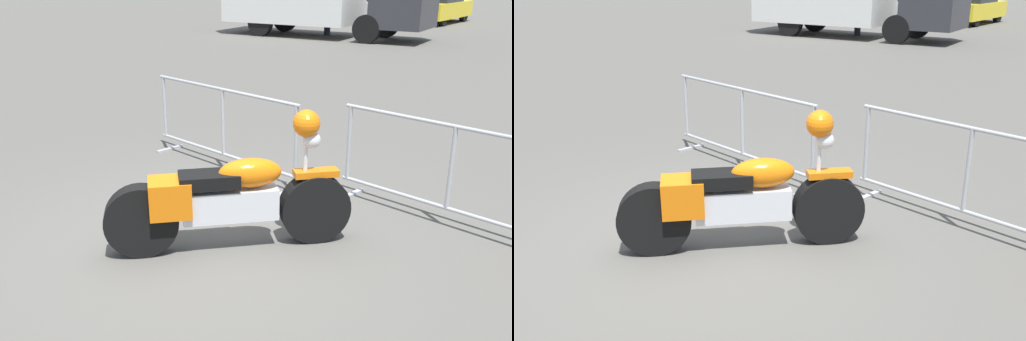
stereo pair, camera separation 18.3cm
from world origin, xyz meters
TOP-DOWN VIEW (x-y plane):
  - ground_plane at (0.00, 0.00)m, footprint 120.00×120.00m
  - motorcycle at (0.32, 0.16)m, footprint 1.70×1.80m
  - crowd_barrier_near at (-1.14, 1.81)m, footprint 2.54×0.76m
  - crowd_barrier_far at (1.78, 1.81)m, footprint 2.54×0.76m
  - parked_car_maroon at (-12.14, 22.86)m, footprint 1.67×4.01m
  - parked_car_silver at (-9.15, 22.89)m, footprint 1.75×4.20m
  - parked_car_yellow at (-6.15, 23.34)m, footprint 1.79×4.29m
  - pedestrian at (-7.82, 16.04)m, footprint 0.48×0.48m

SIDE VIEW (x-z plane):
  - ground_plane at x=0.00m, z-range 0.00..0.00m
  - motorcycle at x=0.32m, z-range -0.15..1.14m
  - crowd_barrier_near at x=-1.14m, z-range 0.02..1.09m
  - crowd_barrier_far at x=1.78m, z-range 0.02..1.09m
  - parked_car_maroon at x=-12.14m, z-range 0.01..1.37m
  - parked_car_silver at x=-9.15m, z-range 0.01..1.43m
  - parked_car_yellow at x=-6.15m, z-range 0.01..1.46m
  - pedestrian at x=-7.82m, z-range 0.07..1.76m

